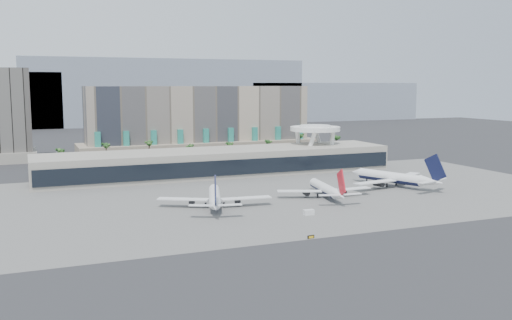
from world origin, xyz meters
name	(u,v)px	position (x,y,z in m)	size (l,w,h in m)	color
ground	(334,227)	(0.00, 0.00, 0.00)	(900.00, 900.00, 0.00)	#232326
apron_pad	(263,195)	(0.00, 55.00, 0.03)	(260.00, 130.00, 0.06)	#5B5B59
mountain_ridge	(137,97)	(27.88, 470.00, 29.89)	(680.00, 60.00, 70.00)	gray
hotel	(200,129)	(10.00, 174.41, 16.81)	(140.00, 30.00, 42.00)	tan
office_tower	(6,121)	(-95.00, 200.00, 22.94)	(30.00, 30.00, 52.00)	black
terminal	(219,161)	(0.00, 109.84, 6.52)	(170.00, 32.50, 14.50)	#A7A192
saucer_structure	(315,132)	(55.00, 116.00, 18.45)	(26.00, 26.00, 21.89)	white
palm_row	(211,145)	(7.00, 145.00, 10.50)	(157.80, 2.80, 13.10)	brown
airliner_left	(215,197)	(-24.93, 39.95, 3.63)	(39.09, 40.48, 14.40)	white
airliner_centre	(326,189)	(19.87, 40.86, 3.37)	(37.09, 38.48, 13.36)	white
airliner_right	(394,177)	(57.88, 50.69, 3.98)	(42.10, 43.46, 15.76)	white
service_vehicle_a	(216,203)	(-23.80, 41.96, 0.96)	(3.91, 1.91, 1.91)	silver
service_vehicle_b	(309,212)	(0.25, 17.03, 0.89)	(3.44, 1.97, 1.77)	silver
taxiway_sign	(311,237)	(-12.70, -9.33, 0.49)	(2.18, 0.57, 0.98)	black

